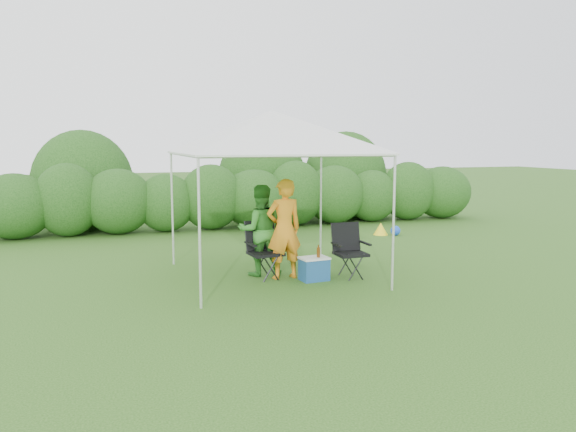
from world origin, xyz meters
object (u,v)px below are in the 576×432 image
object	(u,v)px
canopy	(272,132)
man	(284,229)
chair_right	(349,247)
woman	(260,230)
cooler	(314,269)
chair_left	(264,246)

from	to	relation	value
canopy	man	xyz separation A→B (m)	(0.14, -0.22, -1.61)
chair_right	canopy	bearing A→B (deg)	160.87
man	woman	world-z (taller)	man
man	cooler	bearing A→B (deg)	140.28
cooler	woman	bearing A→B (deg)	132.49
canopy	chair_left	distance (m)	1.92
canopy	cooler	world-z (taller)	canopy
chair_right	man	xyz separation A→B (m)	(-1.10, 0.22, 0.33)
chair_left	man	world-z (taller)	man
man	chair_left	bearing A→B (deg)	-37.24
woman	cooler	bearing A→B (deg)	144.19
canopy	woman	world-z (taller)	canopy
woman	cooler	distance (m)	1.16
chair_left	cooler	distance (m)	0.95
chair_right	chair_left	xyz separation A→B (m)	(-1.41, 0.41, 0.03)
woman	man	bearing A→B (deg)	136.65
canopy	chair_right	bearing A→B (deg)	-19.41
man	cooler	xyz separation A→B (m)	(0.43, -0.30, -0.65)
chair_right	woman	distance (m)	1.56
cooler	canopy	bearing A→B (deg)	132.11
chair_right	cooler	bearing A→B (deg)	-173.20
canopy	cooler	xyz separation A→B (m)	(0.57, -0.51, -2.26)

